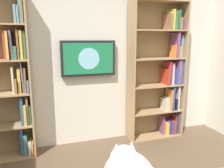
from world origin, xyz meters
The scene contains 4 objects.
wall_back centered at (0.00, -2.23, 1.35)m, with size 4.52×0.06×2.70m, color silver.
bookshelf_left centered at (-1.21, -2.06, 1.01)m, with size 0.86×0.28×2.08m.
bookshelf_right centered at (1.01, -2.06, 1.07)m, with size 0.76×0.28×2.14m.
wall_mounted_tv centered at (-0.06, -2.15, 1.27)m, with size 0.77×0.07×0.50m.
Camera 1 is at (0.58, 0.93, 1.53)m, focal length 35.54 mm.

